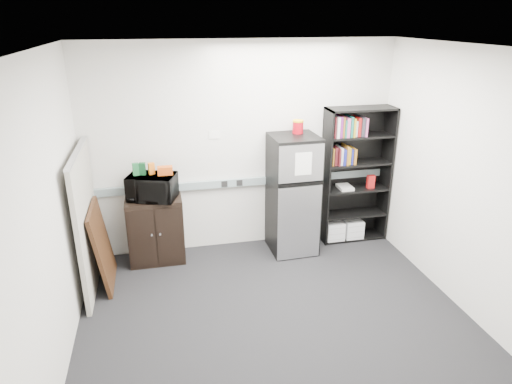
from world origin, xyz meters
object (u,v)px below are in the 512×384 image
bookshelf (354,172)px  cubicle_partition (87,221)px  cabinet (156,230)px  microwave (152,187)px  refrigerator (293,195)px

bookshelf → cubicle_partition: 3.45m
bookshelf → cabinet: (-2.67, -0.07, -0.55)m
cabinet → cubicle_partition: bearing=-150.2°
cubicle_partition → microwave: 0.86m
cubicle_partition → refrigerator: size_ratio=1.04×
cubicle_partition → cabinet: bearing=29.8°
bookshelf → cabinet: bookshelf is taller
cabinet → refrigerator: refrigerator is taller
bookshelf → refrigerator: bookshelf is taller
cabinet → microwave: size_ratio=1.53×
cabinet → refrigerator: (1.77, -0.08, 0.35)m
refrigerator → cabinet: bearing=175.7°
bookshelf → cabinet: size_ratio=2.17×
refrigerator → microwave: bearing=176.2°
cubicle_partition → refrigerator: bearing=7.8°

